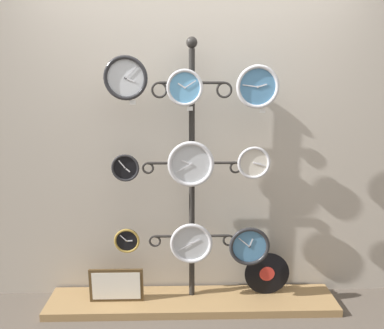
{
  "coord_description": "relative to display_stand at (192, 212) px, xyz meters",
  "views": [
    {
      "loc": [
        -0.06,
        -2.22,
        1.71
      ],
      "look_at": [
        0.0,
        0.36,
        1.12
      ],
      "focal_mm": 35.0,
      "sensor_mm": 36.0,
      "label": 1
    }
  ],
  "objects": [
    {
      "name": "clock_top_right",
      "position": [
        0.44,
        -0.09,
        0.91
      ],
      "size": [
        0.29,
        0.04,
        0.29
      ],
      "color": "#4C84B2"
    },
    {
      "name": "clock_top_center",
      "position": [
        -0.05,
        -0.09,
        0.91
      ],
      "size": [
        0.25,
        0.04,
        0.25
      ],
      "color": "#60A8DB"
    },
    {
      "name": "clock_bottom_left",
      "position": [
        -0.48,
        -0.09,
        -0.18
      ],
      "size": [
        0.19,
        0.04,
        0.19
      ],
      "color": "black"
    },
    {
      "name": "clock_middle_center",
      "position": [
        -0.01,
        -0.09,
        0.38
      ],
      "size": [
        0.33,
        0.04,
        0.33
      ],
      "color": "silver"
    },
    {
      "name": "price_tag_mid",
      "position": [
        -0.02,
        -0.09,
        0.77
      ],
      "size": [
        0.04,
        0.0,
        0.03
      ],
      "color": "white"
    },
    {
      "name": "display_stand",
      "position": [
        0.0,
        0.0,
        0.0
      ],
      "size": [
        0.72,
        0.36,
        1.99
      ],
      "color": "#282623",
      "rests_on": "ground_plane"
    },
    {
      "name": "low_shelf",
      "position": [
        0.0,
        -0.06,
        -0.71
      ],
      "size": [
        2.2,
        0.36,
        0.06
      ],
      "color": "#9E7A4C",
      "rests_on": "ground_plane"
    },
    {
      "name": "price_tag_upper",
      "position": [
        -0.4,
        -0.09,
        0.81
      ],
      "size": [
        0.04,
        0.0,
        0.03
      ],
      "color": "white"
    },
    {
      "name": "clock_middle_left",
      "position": [
        -0.47,
        -0.07,
        0.36
      ],
      "size": [
        0.2,
        0.04,
        0.2
      ],
      "color": "black"
    },
    {
      "name": "clock_middle_right",
      "position": [
        0.43,
        -0.1,
        0.39
      ],
      "size": [
        0.23,
        0.04,
        0.23
      ],
      "color": "silver"
    },
    {
      "name": "clock_bottom_center",
      "position": [
        -0.01,
        -0.09,
        -0.21
      ],
      "size": [
        0.31,
        0.04,
        0.31
      ],
      "color": "silver"
    },
    {
      "name": "picture_frame",
      "position": [
        -0.57,
        -0.08,
        -0.55
      ],
      "size": [
        0.4,
        0.02,
        0.26
      ],
      "color": "#4C381E",
      "rests_on": "low_shelf"
    },
    {
      "name": "shop_wall",
      "position": [
        0.0,
        0.16,
        0.66
      ],
      "size": [
        4.4,
        0.04,
        2.8
      ],
      "color": "#BCB2A3",
      "rests_on": "ground_plane"
    },
    {
      "name": "clock_bottom_right",
      "position": [
        0.42,
        -0.11,
        -0.23
      ],
      "size": [
        0.3,
        0.04,
        0.3
      ],
      "color": "#4C84B2"
    },
    {
      "name": "price_tag_lower",
      "position": [
        0.48,
        -0.09,
        0.75
      ],
      "size": [
        0.04,
        0.0,
        0.03
      ],
      "color": "white"
    },
    {
      "name": "vinyl_record",
      "position": [
        0.58,
        -0.01,
        -0.51
      ],
      "size": [
        0.35,
        0.01,
        0.35
      ],
      "color": "black",
      "rests_on": "low_shelf"
    },
    {
      "name": "clock_top_left",
      "position": [
        -0.44,
        -0.09,
        0.97
      ],
      "size": [
        0.29,
        0.04,
        0.29
      ],
      "color": "silver"
    }
  ]
}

